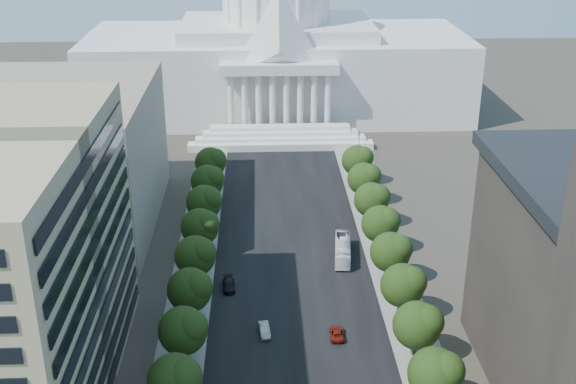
{
  "coord_description": "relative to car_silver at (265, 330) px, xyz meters",
  "views": [
    {
      "loc": [
        -5.73,
        -45.24,
        68.91
      ],
      "look_at": [
        -0.71,
        78.12,
        15.98
      ],
      "focal_mm": 45.0,
      "sensor_mm": 36.0,
      "label": 1
    }
  ],
  "objects": [
    {
      "name": "capitol",
      "position": [
        5.52,
        129.19,
        19.25
      ],
      "size": [
        120.0,
        56.0,
        73.0
      ],
      "color": "white",
      "rests_on": "ground"
    },
    {
      "name": "tree_r_d",
      "position": [
        23.86,
        -7.89,
        5.69
      ],
      "size": [
        7.79,
        7.6,
        9.97
      ],
      "color": "#33261C",
      "rests_on": "ground"
    },
    {
      "name": "tree_r_i",
      "position": [
        23.86,
        52.11,
        5.69
      ],
      "size": [
        7.79,
        7.6,
        9.97
      ],
      "color": "#33261C",
      "rests_on": "ground"
    },
    {
      "name": "tree_l_h",
      "position": [
        -12.14,
        40.11,
        5.69
      ],
      "size": [
        7.79,
        7.6,
        9.97
      ],
      "color": "#33261C",
      "rests_on": "ground"
    },
    {
      "name": "car_silver",
      "position": [
        0.0,
        0.0,
        0.0
      ],
      "size": [
        2.17,
        4.8,
        1.53
      ],
      "primitive_type": "imported",
      "rotation": [
        0.0,
        0.0,
        0.12
      ],
      "color": "#9E9FA5",
      "rests_on": "ground"
    },
    {
      "name": "tree_l_d",
      "position": [
        -12.14,
        -7.89,
        5.69
      ],
      "size": [
        7.79,
        7.6,
        9.97
      ],
      "color": "#33261C",
      "rests_on": "ground"
    },
    {
      "name": "tree_r_j",
      "position": [
        23.86,
        64.11,
        5.69
      ],
      "size": [
        7.79,
        7.6,
        9.97
      ],
      "color": "#33261C",
      "rests_on": "ground"
    },
    {
      "name": "tree_r_e",
      "position": [
        23.86,
        4.11,
        5.69
      ],
      "size": [
        7.79,
        7.6,
        9.97
      ],
      "color": "#33261C",
      "rests_on": "ground"
    },
    {
      "name": "road_asphalt",
      "position": [
        5.52,
        34.3,
        -0.76
      ],
      "size": [
        30.0,
        260.0,
        0.01
      ],
      "primitive_type": "cube",
      "color": "black",
      "rests_on": "ground"
    },
    {
      "name": "car_red",
      "position": [
        11.9,
        -1.38,
        -0.1
      ],
      "size": [
        2.44,
        4.9,
        1.33
      ],
      "primitive_type": "imported",
      "rotation": [
        0.0,
        0.0,
        3.09
      ],
      "color": "maroon",
      "rests_on": "ground"
    },
    {
      "name": "streetlight_f",
      "position": [
        25.42,
        79.3,
        5.06
      ],
      "size": [
        2.61,
        0.44,
        9.0
      ],
      "color": "gray",
      "rests_on": "ground"
    },
    {
      "name": "tree_l_j",
      "position": [
        -12.14,
        64.11,
        5.69
      ],
      "size": [
        7.79,
        7.6,
        9.97
      ],
      "color": "#33261C",
      "rests_on": "ground"
    },
    {
      "name": "tree_r_h",
      "position": [
        23.86,
        40.11,
        5.69
      ],
      "size": [
        7.79,
        7.6,
        9.97
      ],
      "color": "#33261C",
      "rests_on": "ground"
    },
    {
      "name": "tree_r_f",
      "position": [
        23.86,
        16.11,
        5.69
      ],
      "size": [
        7.79,
        7.6,
        9.97
      ],
      "color": "#33261C",
      "rests_on": "ground"
    },
    {
      "name": "office_block_left_far",
      "position": [
        -42.48,
        44.3,
        14.24
      ],
      "size": [
        38.0,
        52.0,
        30.0
      ],
      "primitive_type": "cube",
      "color": "gray",
      "rests_on": "ground"
    },
    {
      "name": "sidewalk_right",
      "position": [
        24.52,
        34.3,
        -0.76
      ],
      "size": [
        8.0,
        260.0,
        0.02
      ],
      "primitive_type": "cube",
      "color": "gray",
      "rests_on": "ground"
    },
    {
      "name": "car_dark_b",
      "position": [
        -6.46,
        14.79,
        0.01
      ],
      "size": [
        2.6,
        5.51,
        1.55
      ],
      "primitive_type": "imported",
      "rotation": [
        0.0,
        0.0,
        0.08
      ],
      "color": "black",
      "rests_on": "ground"
    },
    {
      "name": "streetlight_e",
      "position": [
        25.42,
        54.3,
        5.06
      ],
      "size": [
        2.61,
        0.44,
        9.0
      ],
      "color": "gray",
      "rests_on": "ground"
    },
    {
      "name": "tree_l_c",
      "position": [
        -12.14,
        -19.89,
        5.69
      ],
      "size": [
        7.79,
        7.6,
        9.97
      ],
      "color": "#33261C",
      "rests_on": "ground"
    },
    {
      "name": "tree_l_i",
      "position": [
        -12.14,
        52.11,
        5.69
      ],
      "size": [
        7.79,
        7.6,
        9.97
      ],
      "color": "#33261C",
      "rests_on": "ground"
    },
    {
      "name": "streetlight_b",
      "position": [
        25.42,
        -20.7,
        5.06
      ],
      "size": [
        2.61,
        0.44,
        9.0
      ],
      "color": "gray",
      "rests_on": "ground"
    },
    {
      "name": "streetlight_d",
      "position": [
        25.42,
        29.3,
        5.06
      ],
      "size": [
        2.61,
        0.44,
        9.0
      ],
      "color": "gray",
      "rests_on": "ground"
    },
    {
      "name": "tree_l_e",
      "position": [
        -12.14,
        4.11,
        5.69
      ],
      "size": [
        7.79,
        7.6,
        9.97
      ],
      "color": "#33261C",
      "rests_on": "ground"
    },
    {
      "name": "tree_r_g",
      "position": [
        23.86,
        28.11,
        5.69
      ],
      "size": [
        7.79,
        7.6,
        9.97
      ],
      "color": "#33261C",
      "rests_on": "ground"
    },
    {
      "name": "city_bus",
      "position": [
        15.87,
        26.0,
        0.99
      ],
      "size": [
        4.26,
        12.82,
        3.5
      ],
      "primitive_type": "imported",
      "rotation": [
        0.0,
        0.0,
        -0.11
      ],
      "color": "white",
      "rests_on": "ground"
    },
    {
      "name": "sidewalk_left",
      "position": [
        -13.48,
        34.3,
        -0.76
      ],
      "size": [
        8.0,
        260.0,
        0.02
      ],
      "primitive_type": "cube",
      "color": "gray",
      "rests_on": "ground"
    },
    {
      "name": "tree_l_f",
      "position": [
        -12.14,
        16.11,
        5.69
      ],
      "size": [
        7.79,
        7.6,
        9.97
      ],
      "color": "#33261C",
      "rests_on": "ground"
    },
    {
      "name": "tree_r_c",
      "position": [
        23.86,
        -19.89,
        5.69
      ],
      "size": [
        7.79,
        7.6,
        9.97
      ],
      "color": "#33261C",
      "rests_on": "ground"
    },
    {
      "name": "streetlight_c",
      "position": [
        25.42,
        4.3,
        5.06
      ],
      "size": [
        2.61,
        0.44,
        9.0
      ],
      "color": "gray",
      "rests_on": "ground"
    },
    {
      "name": "tree_l_g",
      "position": [
        -12.14,
        28.11,
        5.69
      ],
      "size": [
        7.79,
        7.6,
        9.97
      ],
      "color": "#33261C",
      "rests_on": "ground"
    }
  ]
}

